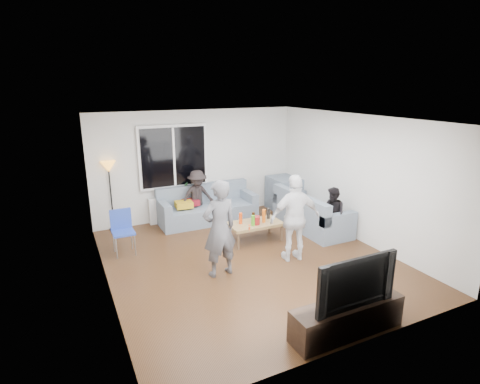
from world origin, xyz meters
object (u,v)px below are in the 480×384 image
coffee_table (255,232)px  television (350,279)px  sofa_back_section (208,204)px  spectator_right (333,214)px  player_right (295,218)px  side_chair (123,233)px  floor_lamp (111,196)px  tv_console (347,318)px  spectator_back (198,197)px  sofa_right_section (312,210)px  player_left (220,229)px

coffee_table → television: 3.32m
sofa_back_section → spectator_right: 2.91m
coffee_table → player_right: size_ratio=0.68×
side_chair → spectator_right: 4.23m
floor_lamp → coffee_table: bearing=-37.1°
player_right → tv_console: size_ratio=1.02×
television → player_right: bearing=74.4°
side_chair → spectator_back: (1.87, 1.03, 0.20)m
sofa_back_section → sofa_right_section: (1.96, -1.43, 0.00)m
sofa_right_section → side_chair: bearing=83.9°
player_right → television: bearing=84.3°
floor_lamp → player_right: player_right is taller
coffee_table → spectator_right: bearing=-22.7°
sofa_right_section → player_left: player_left is taller
tv_console → coffee_table: bearing=83.7°
spectator_back → television: spectator_back is taller
side_chair → player_right: bearing=-30.7°
floor_lamp → spectator_back: floor_lamp is taller
sofa_right_section → spectator_right: spectator_right is taller
sofa_right_section → spectator_back: spectator_back is taller
sofa_right_section → coffee_table: (-1.50, -0.09, -0.22)m
player_left → tv_console: player_left is taller
tv_console → television: television is taller
floor_lamp → player_left: size_ratio=0.93×
player_right → television: player_right is taller
spectator_back → tv_console: spectator_back is taller
floor_lamp → spectator_right: floor_lamp is taller
side_chair → player_right: 3.27m
floor_lamp → player_right: (2.81, -3.04, 0.03)m
spectator_back → player_right: bearing=-74.6°
side_chair → spectator_back: 2.14m
floor_lamp → player_left: bearing=-65.9°
coffee_table → player_right: player_right is taller
sofa_right_section → coffee_table: sofa_right_section is taller
side_chair → floor_lamp: 1.46m
player_right → spectator_right: (1.26, 0.46, -0.25)m
tv_console → television: size_ratio=1.33×
player_right → tv_console: 2.32m
sofa_right_section → side_chair: 4.09m
floor_lamp → television: size_ratio=1.30×
player_left → spectator_back: player_left is taller
sofa_right_section → coffee_table: size_ratio=1.82×
spectator_back → sofa_right_section: bearing=-37.8°
coffee_table → spectator_back: size_ratio=0.87×
spectator_right → spectator_back: 3.10m
spectator_right → spectator_back: spectator_back is taller
tv_console → sofa_back_section: bearing=91.2°
coffee_table → player_right: bearing=-77.3°
floor_lamp → player_right: size_ratio=0.96×
player_left → sofa_right_section: bearing=-163.4°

